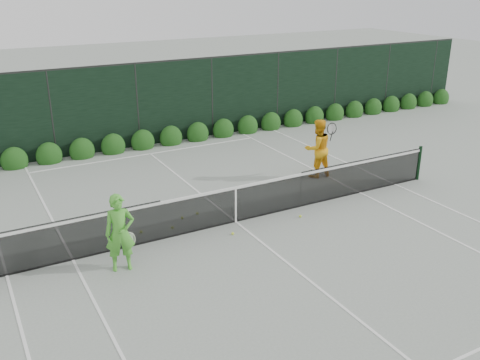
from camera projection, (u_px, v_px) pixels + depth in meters
ground at (236, 222)px, 13.72m from camera, size 80.00×80.00×0.00m
tennis_net at (235, 203)px, 13.52m from camera, size 12.90×0.10×1.07m
player_woman at (120, 233)px, 11.23m from camera, size 0.70×0.53×1.71m
player_man at (318, 148)px, 16.52m from camera, size 0.96×0.74×1.84m
court_lines at (236, 222)px, 13.72m from camera, size 11.03×23.83×0.01m
windscreen_fence at (298, 205)px, 10.96m from camera, size 32.00×21.07×3.06m
hedge_row at (143, 142)px, 19.49m from camera, size 31.66×0.65×0.94m
tennis_balls at (205, 223)px, 13.58m from camera, size 4.02×1.56×0.07m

